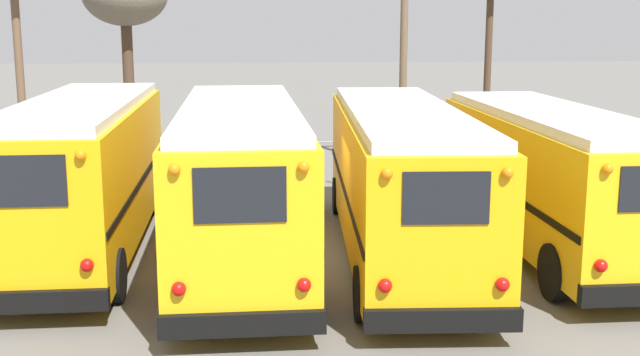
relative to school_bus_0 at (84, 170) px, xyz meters
The scene contains 7 objects.
ground_plane 5.53m from the school_bus_0, 12.75° to the right, with size 160.00×160.00×0.00m, color #66635E.
school_bus_0 is the anchor object (origin of this frame).
school_bus_1 3.56m from the school_bus_0, 17.60° to the right, with size 2.72×10.01×3.33m.
school_bus_2 6.85m from the school_bus_0, ahead, with size 2.97×10.55×3.22m.
school_bus_3 10.21m from the school_bus_0, ahead, with size 2.57×9.53×3.10m.
utility_pole 12.67m from the school_bus_0, 45.64° to the left, with size 1.80×0.25×8.69m.
fence_line 8.13m from the school_bus_0, 50.94° to the left, with size 18.25×0.06×1.42m.
Camera 1 is at (-1.42, -16.31, 5.02)m, focal length 45.00 mm.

